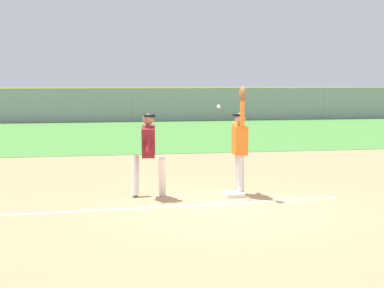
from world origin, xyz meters
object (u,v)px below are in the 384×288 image
(first_base, at_px, (234,194))
(parked_car_white, at_px, (84,108))
(fielder, at_px, (240,142))
(runner, at_px, (149,149))
(baseball, at_px, (219,107))
(parked_car_tan, at_px, (245,106))
(parked_car_green, at_px, (156,107))

(first_base, bearing_deg, parked_car_white, 96.61)
(first_base, bearing_deg, fielder, 48.11)
(runner, distance_m, baseball, 1.69)
(fielder, height_order, parked_car_tan, fielder)
(fielder, xyz_separation_m, parked_car_tan, (7.48, 26.31, -0.45))
(baseball, xyz_separation_m, parked_car_tan, (7.95, 26.33, -1.19))
(first_base, relative_size, baseball, 5.14)
(first_base, distance_m, parked_car_tan, 27.59)
(parked_car_tan, bearing_deg, first_base, -111.08)
(first_base, xyz_separation_m, parked_car_tan, (7.65, 26.50, 0.63))
(baseball, bearing_deg, runner, 174.85)
(baseball, bearing_deg, first_base, -29.24)
(baseball, height_order, parked_car_white, baseball)
(runner, height_order, parked_car_green, runner)
(fielder, relative_size, parked_car_white, 0.50)
(parked_car_green, bearing_deg, runner, -91.62)
(runner, relative_size, parked_car_white, 0.38)
(parked_car_white, bearing_deg, parked_car_tan, 5.21)
(first_base, xyz_separation_m, fielder, (0.17, 0.19, 1.08))
(parked_car_green, distance_m, parked_car_tan, 6.06)
(fielder, xyz_separation_m, parked_car_white, (-3.23, 26.25, -0.45))
(fielder, bearing_deg, parked_car_white, -80.50)
(first_base, height_order, parked_car_tan, parked_car_tan)
(parked_car_white, bearing_deg, fielder, -78.09)
(fielder, bearing_deg, first_base, 50.59)
(parked_car_white, relative_size, parked_car_green, 1.00)
(runner, xyz_separation_m, parked_car_tan, (9.39, 26.20, -0.32))
(first_base, distance_m, runner, 2.01)
(parked_car_tan, bearing_deg, parked_car_green, 172.59)
(parked_car_white, bearing_deg, first_base, -78.50)
(parked_car_green, bearing_deg, parked_car_tan, 3.15)
(runner, bearing_deg, baseball, 3.38)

